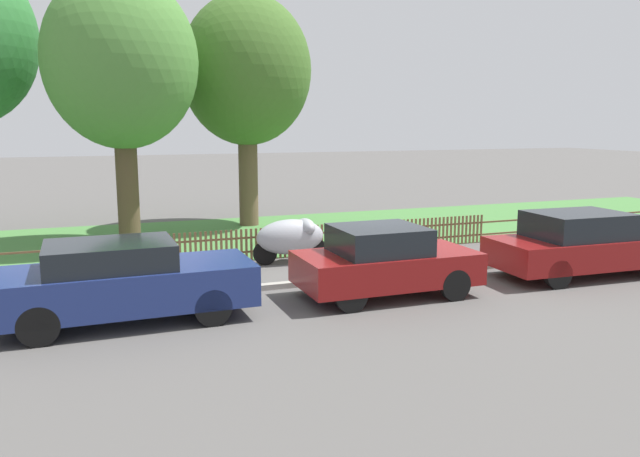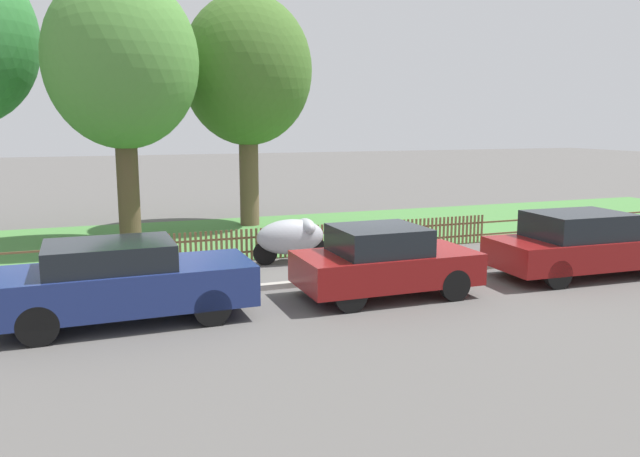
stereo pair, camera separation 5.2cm
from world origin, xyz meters
TOP-DOWN VIEW (x-y plane):
  - ground_plane at (0.00, 0.00)m, footprint 120.00×120.00m
  - kerb_stone at (0.00, 0.10)m, footprint 37.79×0.20m
  - grass_strip at (0.00, 6.73)m, footprint 37.79×7.41m
  - park_fence at (0.00, 3.04)m, footprint 37.79×0.05m
  - parked_car_black_saloon at (-5.38, -1.16)m, footprint 4.62×1.85m
  - parked_car_navy_estate at (-0.16, -1.25)m, footprint 3.72×1.84m
  - parked_car_red_compact at (5.01, -1.31)m, footprint 4.60×1.99m
  - covered_motorcycle at (-1.00, 2.39)m, footprint 1.97×0.92m
  - tree_behind_motorcycle at (-4.75, 6.56)m, footprint 4.36×4.36m
  - tree_mid_park at (-0.55, 8.70)m, footprint 4.44×4.44m

SIDE VIEW (x-z plane):
  - ground_plane at x=0.00m, z-range 0.00..0.00m
  - grass_strip at x=0.00m, z-range 0.00..0.01m
  - kerb_stone at x=0.00m, z-range 0.00..0.12m
  - park_fence at x=0.00m, z-range 0.00..0.85m
  - covered_motorcycle at x=-1.00m, z-range 0.13..1.27m
  - parked_car_navy_estate at x=-0.16m, z-range 0.01..1.49m
  - parked_car_red_compact at x=5.01m, z-range 0.00..1.53m
  - parked_car_black_saloon at x=-5.38m, z-range 0.03..1.52m
  - tree_behind_motorcycle at x=-4.75m, z-range 1.36..9.20m
  - tree_mid_park at x=-0.55m, z-range 1.35..9.26m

